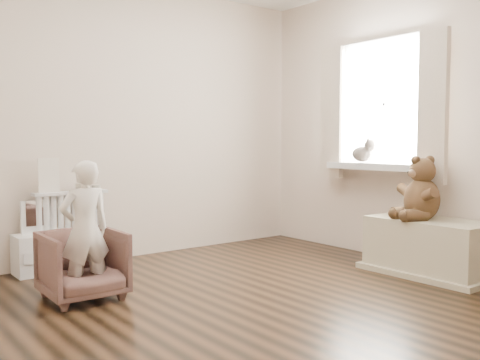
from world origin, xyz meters
TOP-DOWN VIEW (x-y plane):
  - floor at (0.00, 0.00)m, footprint 3.60×3.60m
  - back_wall at (0.00, 1.80)m, footprint 3.60×0.02m
  - right_wall at (1.80, 0.00)m, footprint 0.02×3.60m
  - window at (1.76, 0.30)m, footprint 0.03×0.90m
  - window_sill at (1.67, 0.30)m, footprint 0.22×1.10m
  - curtain_left at (1.65, -0.27)m, footprint 0.06×0.26m
  - curtain_right at (1.65, 0.87)m, footprint 0.06×0.26m
  - radiator at (-0.75, 1.68)m, footprint 0.64×0.12m
  - paper_doll at (-0.94, 1.68)m, footprint 0.17×0.02m
  - tin_a at (-0.65, 1.68)m, footprint 0.11×0.11m
  - tin_b at (-0.52, 1.68)m, footprint 0.08×0.08m
  - toy_vanity at (-1.04, 1.65)m, footprint 0.39×0.28m
  - armchair at (-1.03, 0.72)m, footprint 0.53×0.54m
  - child at (-1.03, 0.67)m, footprint 0.35×0.23m
  - toy_bench at (1.52, -0.35)m, footprint 0.52×0.98m
  - teddy_bear at (1.47, -0.30)m, footprint 0.51×0.46m
  - plush_cat at (1.66, 0.48)m, footprint 0.19×0.28m

SIDE VIEW (x-z plane):
  - floor at x=0.00m, z-range -0.01..0.01m
  - toy_bench at x=1.52m, z-range -0.03..0.43m
  - armchair at x=-1.03m, z-range 0.00..0.49m
  - toy_vanity at x=-1.04m, z-range -0.03..0.58m
  - radiator at x=-0.75m, z-range 0.05..0.73m
  - child at x=-1.03m, z-range 0.02..0.97m
  - teddy_bear at x=1.47m, z-range 0.41..0.93m
  - tin_b at x=-0.52m, z-range 0.67..0.72m
  - tin_a at x=-0.65m, z-range 0.67..0.74m
  - paper_doll at x=-0.94m, z-range 0.67..0.96m
  - window_sill at x=1.67m, z-range 0.84..0.90m
  - plush_cat at x=1.66m, z-range 0.89..1.11m
  - back_wall at x=0.00m, z-range 0.00..2.60m
  - right_wall at x=1.80m, z-range 0.00..2.60m
  - curtain_left at x=1.65m, z-range 0.74..2.04m
  - curtain_right at x=1.65m, z-range 0.74..2.04m
  - window at x=1.76m, z-range 0.90..2.00m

